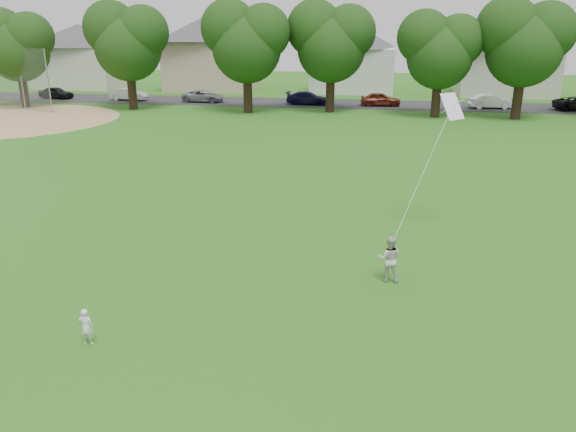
# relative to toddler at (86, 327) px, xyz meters

# --- Properties ---
(ground) EXTENTS (160.00, 160.00, 0.00)m
(ground) POSITION_rel_toddler_xyz_m (2.94, 1.26, -0.46)
(ground) COLOR #2B6016
(ground) RESTS_ON ground
(street) EXTENTS (90.00, 7.00, 0.01)m
(street) POSITION_rel_toddler_xyz_m (2.94, 43.26, -0.45)
(street) COLOR #2D2D30
(street) RESTS_ON ground
(dirt_infield) EXTENTS (18.00, 18.00, 0.02)m
(dirt_infield) POSITION_rel_toddler_xyz_m (-23.06, 29.26, -0.45)
(dirt_infield) COLOR #9E7F51
(dirt_infield) RESTS_ON ground
(toddler) EXTENTS (0.36, 0.26, 0.92)m
(toddler) POSITION_rel_toddler_xyz_m (0.00, 0.00, 0.00)
(toddler) COLOR silver
(toddler) RESTS_ON ground
(older_boy) EXTENTS (0.67, 0.53, 1.37)m
(older_boy) POSITION_rel_toddler_xyz_m (6.89, 4.66, 0.23)
(older_boy) COLOR beige
(older_boy) RESTS_ON ground
(kite) EXTENTS (1.48, 2.84, 6.08)m
(kite) POSITION_rel_toddler_xyz_m (7.83, 6.97, 2.26)
(kite) COLOR white
(kite) RESTS_ON ground
(tree_row) EXTENTS (82.64, 8.02, 10.17)m
(tree_row) POSITION_rel_toddler_xyz_m (7.12, 37.32, 5.75)
(tree_row) COLOR black
(tree_row) RESTS_ON ground
(parked_cars) EXTENTS (71.00, 2.25, 1.25)m
(parked_cars) POSITION_rel_toddler_xyz_m (7.31, 42.26, 0.14)
(parked_cars) COLOR black
(parked_cars) RESTS_ON ground
(house_row) EXTENTS (77.36, 13.92, 10.59)m
(house_row) POSITION_rel_toddler_xyz_m (3.22, 53.26, 4.51)
(house_row) COLOR beige
(house_row) RESTS_ON ground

